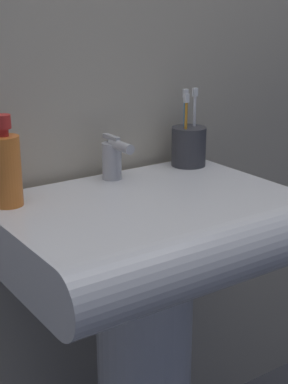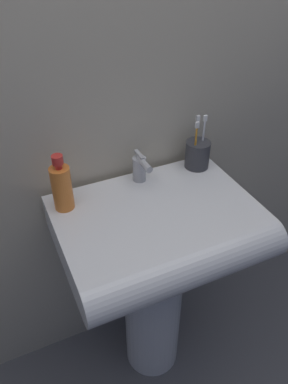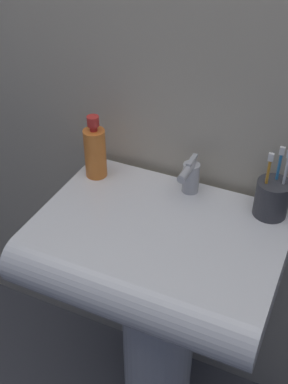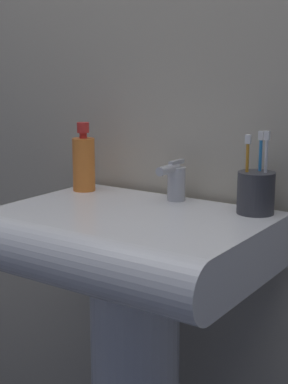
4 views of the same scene
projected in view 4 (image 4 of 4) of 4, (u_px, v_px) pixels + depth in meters
wall_back at (191, 38)px, 1.45m from camera, size 5.00×0.05×2.40m
sink_basin at (123, 243)px, 1.31m from camera, size 0.60×0.46×0.12m
faucet at (175, 181)px, 1.43m from camera, size 0.04×0.10×0.10m
toothbrush_cup at (256, 192)px, 1.31m from camera, size 0.08×0.08×0.19m
soap_bottle at (84, 162)px, 1.55m from camera, size 0.06×0.06×0.18m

